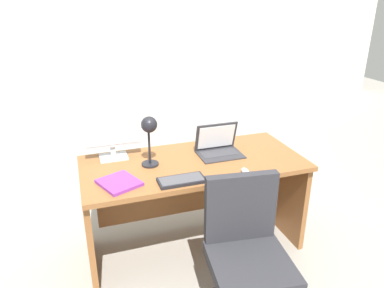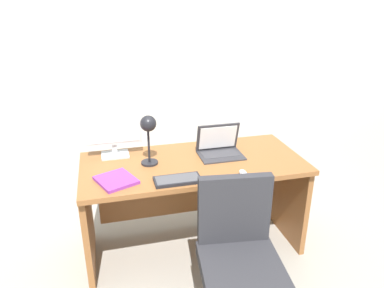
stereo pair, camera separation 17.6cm
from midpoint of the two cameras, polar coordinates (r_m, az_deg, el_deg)
ground at (r=4.24m, az=-7.50°, el=-3.56°), size 12.00×12.00×0.00m
back_wall at (r=6.08m, az=-12.69°, el=17.72°), size 10.00×0.10×2.80m
desk at (r=2.74m, az=-1.93°, el=-6.49°), size 1.59×0.73×0.73m
monitor at (r=2.64m, az=-14.57°, el=2.96°), size 0.41×0.16×0.46m
laptop at (r=2.72m, az=2.23°, el=-0.05°), size 0.32×0.24×0.23m
keyboard at (r=2.32m, az=-3.85°, el=-5.76°), size 0.30×0.14×0.02m
mouse at (r=2.43m, az=6.33°, el=-4.31°), size 0.05×0.08×0.04m
desk_lamp at (r=2.45m, az=-8.80°, el=2.01°), size 0.12×0.14×0.37m
book at (r=2.36m, az=-13.52°, el=-5.98°), size 0.29×0.31×0.02m
office_chair at (r=2.27m, az=6.29°, el=-18.57°), size 0.56×0.56×0.88m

